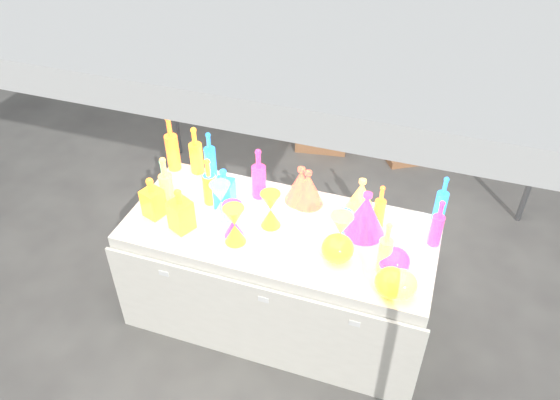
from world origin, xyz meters
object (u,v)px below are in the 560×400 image
(cardboard_box_closed, at_px, (323,130))
(lampshade_0, at_px, (301,184))
(display_table, at_px, (280,273))
(decanter_0, at_px, (152,197))
(globe_0, at_px, (391,284))
(bottle_0, at_px, (196,150))
(hourglass_0, at_px, (235,225))

(cardboard_box_closed, xyz_separation_m, lampshade_0, (0.31, -1.77, 0.70))
(display_table, bearing_deg, decanter_0, -170.58)
(display_table, height_order, globe_0, globe_0)
(cardboard_box_closed, relative_size, decanter_0, 1.76)
(bottle_0, relative_size, globe_0, 1.95)
(hourglass_0, distance_m, lampshade_0, 0.53)
(cardboard_box_closed, height_order, decanter_0, decanter_0)
(display_table, height_order, bottle_0, bottle_0)
(decanter_0, relative_size, lampshade_0, 1.12)
(cardboard_box_closed, bearing_deg, decanter_0, -110.90)
(cardboard_box_closed, height_order, lampshade_0, lampshade_0)
(globe_0, bearing_deg, bottle_0, 154.76)
(globe_0, bearing_deg, cardboard_box_closed, 112.31)
(hourglass_0, height_order, lampshade_0, hourglass_0)
(lampshade_0, bearing_deg, cardboard_box_closed, 103.82)
(decanter_0, distance_m, hourglass_0, 0.55)
(lampshade_0, bearing_deg, globe_0, -37.88)
(display_table, bearing_deg, lampshade_0, 82.34)
(cardboard_box_closed, bearing_deg, display_table, -91.27)
(cardboard_box_closed, distance_m, globe_0, 2.62)
(cardboard_box_closed, height_order, bottle_0, bottle_0)
(cardboard_box_closed, relative_size, lampshade_0, 1.97)
(cardboard_box_closed, bearing_deg, lampshade_0, -88.83)
(bottle_0, xyz_separation_m, decanter_0, (-0.05, -0.48, -0.03))
(decanter_0, height_order, globe_0, decanter_0)
(display_table, distance_m, lampshade_0, 0.57)
(decanter_0, bearing_deg, lampshade_0, 46.28)
(display_table, relative_size, bottle_0, 5.50)
(decanter_0, height_order, hourglass_0, decanter_0)
(display_table, height_order, lampshade_0, lampshade_0)
(cardboard_box_closed, distance_m, hourglass_0, 2.35)
(cardboard_box_closed, bearing_deg, hourglass_0, -96.89)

